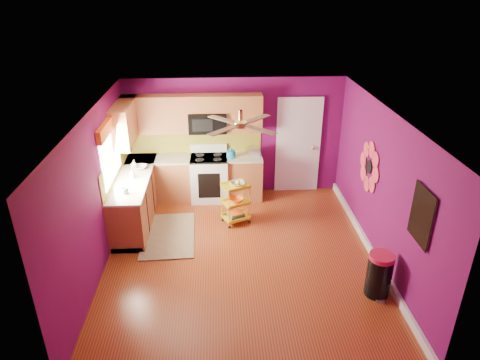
{
  "coord_description": "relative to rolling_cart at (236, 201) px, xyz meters",
  "views": [
    {
      "loc": [
        -0.34,
        -5.98,
        4.3
      ],
      "look_at": [
        0.0,
        0.4,
        1.25
      ],
      "focal_mm": 32.0,
      "sensor_mm": 36.0,
      "label": 1
    }
  ],
  "objects": [
    {
      "name": "counter_cup",
      "position": [
        -1.93,
        -0.53,
        0.54
      ],
      "size": [
        0.13,
        0.13,
        0.1
      ],
      "primitive_type": "imported",
      "color": "white",
      "rests_on": "lower_cabinets"
    },
    {
      "name": "rolling_cart",
      "position": [
        0.0,
        0.0,
        0.0
      ],
      "size": [
        0.59,
        0.52,
        0.88
      ],
      "color": "yellow",
      "rests_on": "ground"
    },
    {
      "name": "soap_bottle_a",
      "position": [
        -1.92,
        0.1,
        0.57
      ],
      "size": [
        0.08,
        0.08,
        0.17
      ],
      "primitive_type": "imported",
      "color": "#EA3F72",
      "rests_on": "lower_cabinets"
    },
    {
      "name": "room_envelope",
      "position": [
        0.06,
        -1.15,
        1.18
      ],
      "size": [
        4.54,
        5.04,
        2.52
      ],
      "color": "#620B4E",
      "rests_on": "ground"
    },
    {
      "name": "upper_cabinetry",
      "position": [
        -1.21,
        1.02,
        1.35
      ],
      "size": [
        2.8,
        2.3,
        1.26
      ],
      "color": "brown",
      "rests_on": "ground"
    },
    {
      "name": "left_window",
      "position": [
        -2.19,
        -0.1,
        1.29
      ],
      "size": [
        0.08,
        1.35,
        1.08
      ],
      "color": "white",
      "rests_on": "ground"
    },
    {
      "name": "right_wall_art",
      "position": [
        2.26,
        -1.49,
        0.99
      ],
      "size": [
        0.04,
        2.74,
        1.04
      ],
      "color": "black",
      "rests_on": "ground"
    },
    {
      "name": "teal_kettle",
      "position": [
        -0.06,
        0.98,
        0.57
      ],
      "size": [
        0.18,
        0.18,
        0.21
      ],
      "color": "#167EAA",
      "rests_on": "lower_cabinets"
    },
    {
      "name": "lower_cabinets",
      "position": [
        -1.32,
        0.67,
        -0.02
      ],
      "size": [
        2.81,
        2.31,
        0.94
      ],
      "color": "brown",
      "rests_on": "ground"
    },
    {
      "name": "panel_door",
      "position": [
        1.38,
        1.32,
        0.57
      ],
      "size": [
        0.95,
        0.11,
        2.15
      ],
      "color": "white",
      "rests_on": "ground"
    },
    {
      "name": "counter_dish",
      "position": [
        -1.84,
        0.51,
        0.52
      ],
      "size": [
        0.26,
        0.26,
        0.06
      ],
      "primitive_type": "imported",
      "color": "white",
      "rests_on": "lower_cabinets"
    },
    {
      "name": "trash_can",
      "position": [
        2.0,
        -2.19,
        -0.1
      ],
      "size": [
        0.47,
        0.47,
        0.7
      ],
      "color": "black",
      "rests_on": "ground"
    },
    {
      "name": "ceiling_fan",
      "position": [
        0.03,
        -0.95,
        1.84
      ],
      "size": [
        1.01,
        1.01,
        0.26
      ],
      "color": "#BF8C3F",
      "rests_on": "ground"
    },
    {
      "name": "soap_bottle_b",
      "position": [
        -1.95,
        0.53,
        0.58
      ],
      "size": [
        0.14,
        0.14,
        0.17
      ],
      "primitive_type": "imported",
      "color": "white",
      "rests_on": "lower_cabinets"
    },
    {
      "name": "shag_rug",
      "position": [
        -1.27,
        -0.43,
        -0.44
      ],
      "size": [
        0.99,
        1.56,
        0.02
      ],
      "primitive_type": "cube",
      "rotation": [
        0.0,
        0.0,
        0.04
      ],
      "color": "#311E10",
      "rests_on": "ground"
    },
    {
      "name": "toaster",
      "position": [
        0.43,
        1.06,
        0.58
      ],
      "size": [
        0.22,
        0.15,
        0.18
      ],
      "primitive_type": "cube",
      "color": "beige",
      "rests_on": "lower_cabinets"
    },
    {
      "name": "ground",
      "position": [
        0.03,
        -1.15,
        -0.45
      ],
      "size": [
        5.0,
        5.0,
        0.0
      ],
      "primitive_type": "plane",
      "color": "maroon",
      "rests_on": "ground"
    },
    {
      "name": "electric_range",
      "position": [
        -0.52,
        1.02,
        0.03
      ],
      "size": [
        0.76,
        0.66,
        1.13
      ],
      "color": "white",
      "rests_on": "ground"
    }
  ]
}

